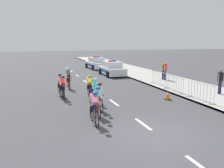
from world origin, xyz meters
TOP-DOWN VIEW (x-y plane):
  - ground_plane at (0.00, 0.00)m, footprint 160.00×160.00m
  - sidewalk_slab at (6.93, 14.00)m, footprint 4.74×60.00m
  - kerb_edge at (4.64, 14.00)m, footprint 0.16×60.00m
  - lane_markings_centre at (0.00, 11.31)m, footprint 0.14×29.60m
  - cyclist_lead at (-2.06, 1.98)m, footprint 0.42×1.72m
  - cyclist_second at (-1.64, 3.04)m, footprint 0.44×1.72m
  - cyclist_third at (-1.30, 4.04)m, footprint 0.42×1.72m
  - cyclist_fourth at (-1.08, 5.73)m, footprint 0.42×1.72m
  - cyclist_fifth at (-1.09, 7.02)m, footprint 0.45×1.72m
  - cyclist_sixth at (-2.76, 7.18)m, footprint 0.42×1.72m
  - cyclist_seventh at (-2.82, 8.15)m, footprint 0.44×1.72m
  - cyclist_eighth at (-1.93, 10.38)m, footprint 0.42×1.72m
  - police_car_nearest at (3.51, 16.29)m, footprint 2.03×4.42m
  - police_car_second at (3.51, 22.81)m, footprint 2.26×4.52m
  - crowd_barrier_front at (4.94, 3.79)m, footprint 0.51×2.32m
  - crowd_barrier_middle at (4.94, 6.61)m, footprint 0.58×2.32m
  - crowd_barrier_rear at (5.14, 9.04)m, footprint 0.61×2.32m
  - traffic_cone_mid at (3.42, 4.94)m, footprint 0.36×0.36m
  - spectator_closest at (6.91, 11.58)m, footprint 0.41×0.44m
  - spectator_middle at (7.36, 4.90)m, footprint 0.52×0.32m
  - spectator_back at (6.90, 11.20)m, footprint 0.42×0.43m

SIDE VIEW (x-z plane):
  - ground_plane at x=0.00m, z-range 0.00..0.00m
  - lane_markings_centre at x=0.00m, z-range 0.00..0.01m
  - sidewalk_slab at x=6.93m, z-range 0.00..0.12m
  - kerb_edge at x=4.64m, z-range 0.00..0.13m
  - traffic_cone_mid at x=3.42m, z-range -0.01..0.63m
  - crowd_barrier_front at x=4.94m, z-range 0.11..1.18m
  - crowd_barrier_middle at x=4.94m, z-range 0.11..1.18m
  - crowd_barrier_rear at x=5.14m, z-range 0.11..1.18m
  - police_car_nearest at x=3.51m, z-range -0.12..1.48m
  - police_car_second at x=3.51m, z-range -0.12..1.48m
  - cyclist_lead at x=-2.06m, z-range 0.00..1.57m
  - cyclist_second at x=-1.64m, z-range 0.00..1.57m
  - cyclist_third at x=-1.30m, z-range 0.00..1.57m
  - cyclist_fourth at x=-1.08m, z-range 0.00..1.57m
  - cyclist_fifth at x=-1.09m, z-range 0.00..1.57m
  - cyclist_sixth at x=-2.76m, z-range 0.00..1.57m
  - cyclist_seventh at x=-2.82m, z-range 0.00..1.57m
  - cyclist_eighth at x=-1.93m, z-range 0.00..1.57m
  - spectator_closest at x=6.91m, z-range 0.25..1.92m
  - spectator_middle at x=7.36m, z-range 0.25..1.92m
  - spectator_back at x=6.90m, z-range 0.25..1.92m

